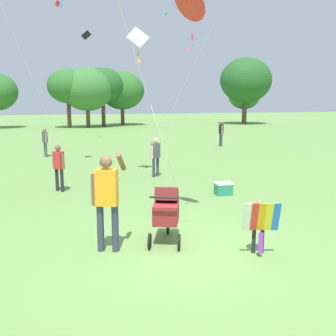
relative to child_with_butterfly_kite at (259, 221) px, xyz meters
name	(u,v)px	position (x,y,z in m)	size (l,w,h in m)	color
ground_plane	(186,250)	(-1.15, 0.47, -0.58)	(120.00, 120.00, 0.00)	#668E47
treeline_distant	(131,87)	(2.89, 31.09, 3.06)	(33.13, 7.27, 6.66)	brown
child_with_butterfly_kite	(259,221)	(0.00, 0.00, 0.00)	(0.62, 0.42, 0.95)	#232328
person_adult_flyer	(107,194)	(-2.46, 0.78, 0.43)	(0.64, 0.50, 1.75)	#33384C
stroller	(166,210)	(-1.37, 0.98, 0.03)	(0.75, 1.12, 1.03)	black
kite_adult_black	(190,5)	(-0.65, 1.94, 3.83)	(1.95, 1.48, 4.77)	red
kite_orange_delta	(141,45)	(-0.67, 6.99, 3.72)	(1.86, 2.82, 4.89)	white
person_red_shirt	(59,164)	(-3.34, 5.54, 0.21)	(0.33, 0.33, 1.34)	#232328
person_sitting_far	(221,131)	(5.14, 14.26, 0.25)	(0.22, 0.45, 1.41)	#33384C
person_couple_left	(156,154)	(-0.23, 6.89, 0.20)	(0.36, 0.31, 1.33)	#33384C
person_kid_running	(45,140)	(-4.06, 12.57, 0.21)	(0.26, 0.41, 1.34)	#4C4C51
cooler_box	(223,189)	(1.02, 3.98, -0.41)	(0.45, 0.33, 0.35)	#288466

